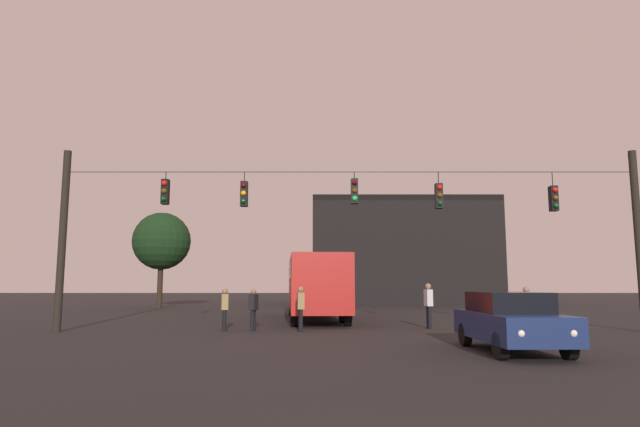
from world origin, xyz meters
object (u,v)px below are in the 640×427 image
(car_far_left, at_px, (314,297))
(car_near_right, at_px, (513,321))
(city_bus, at_px, (318,281))
(tree_left_silhouette, at_px, (165,241))
(pedestrian_crossing_right, at_px, (431,303))
(pedestrian_crossing_center, at_px, (303,306))
(pedestrian_trailing, at_px, (227,307))
(pedestrian_near_bus, at_px, (256,307))
(pedestrian_crossing_left, at_px, (530,307))

(car_far_left, bearing_deg, car_near_right, -78.41)
(city_bus, distance_m, tree_left_silhouette, 18.00)
(car_near_right, xyz_separation_m, pedestrian_crossing_right, (-0.62, 7.44, 0.21))
(car_near_right, xyz_separation_m, tree_left_silhouette, (-16.76, 26.12, 4.13))
(pedestrian_crossing_center, relative_size, pedestrian_trailing, 1.04)
(car_near_right, distance_m, pedestrian_near_bus, 9.78)
(pedestrian_crossing_center, relative_size, pedestrian_near_bus, 1.06)
(tree_left_silhouette, bearing_deg, pedestrian_crossing_right, -49.17)
(pedestrian_crossing_center, xyz_separation_m, pedestrian_near_bus, (-1.79, 0.40, -0.06))
(car_far_left, xyz_separation_m, pedestrian_near_bus, (-1.82, -20.83, 0.07))
(pedestrian_crossing_center, bearing_deg, tree_left_silhouette, 118.97)
(pedestrian_trailing, bearing_deg, city_bus, 62.58)
(pedestrian_crossing_center, bearing_deg, pedestrian_trailing, 174.17)
(car_far_left, distance_m, tree_left_silhouette, 11.96)
(tree_left_silhouette, bearing_deg, car_far_left, 5.66)
(pedestrian_crossing_left, xyz_separation_m, pedestrian_crossing_right, (-2.90, 2.59, 0.07))
(city_bus, relative_size, pedestrian_crossing_center, 6.77)
(car_far_left, bearing_deg, tree_left_silhouette, -174.34)
(pedestrian_crossing_center, distance_m, pedestrian_crossing_right, 5.20)
(car_far_left, xyz_separation_m, pedestrian_trailing, (-2.88, -20.94, 0.09))
(car_near_right, bearing_deg, car_far_left, 101.59)
(pedestrian_trailing, bearing_deg, pedestrian_crossing_right, 8.35)
(pedestrian_crossing_center, bearing_deg, car_near_right, -46.88)
(pedestrian_crossing_left, distance_m, tree_left_silhouette, 28.82)
(pedestrian_crossing_right, xyz_separation_m, tree_left_silhouette, (-16.14, 18.68, 3.92))
(pedestrian_crossing_right, bearing_deg, pedestrian_crossing_center, -163.89)
(pedestrian_trailing, height_order, tree_left_silhouette, tree_left_silhouette)
(pedestrian_crossing_center, height_order, pedestrian_near_bus, pedestrian_crossing_center)
(car_near_right, height_order, pedestrian_crossing_right, pedestrian_crossing_right)
(car_far_left, relative_size, pedestrian_trailing, 2.79)
(city_bus, relative_size, car_far_left, 2.54)
(pedestrian_near_bus, bearing_deg, city_bus, 70.25)
(pedestrian_near_bus, height_order, tree_left_silhouette, tree_left_silhouette)
(car_far_left, relative_size, pedestrian_crossing_left, 2.66)
(car_far_left, height_order, pedestrian_near_bus, pedestrian_near_bus)
(tree_left_silhouette, bearing_deg, pedestrian_near_bus, -64.64)
(car_near_right, height_order, pedestrian_crossing_left, pedestrian_crossing_left)
(pedestrian_crossing_left, distance_m, pedestrian_near_bus, 9.81)
(pedestrian_crossing_center, bearing_deg, pedestrian_crossing_right, 16.11)
(pedestrian_crossing_center, height_order, tree_left_silhouette, tree_left_silhouette)
(car_near_right, distance_m, pedestrian_crossing_center, 8.22)
(city_bus, bearing_deg, pedestrian_trailing, -117.42)
(car_near_right, bearing_deg, pedestrian_crossing_center, 133.12)
(pedestrian_crossing_left, xyz_separation_m, pedestrian_trailing, (-10.76, 1.43, -0.05))
(pedestrian_crossing_left, bearing_deg, city_bus, 133.36)
(car_far_left, height_order, pedestrian_crossing_right, pedestrian_crossing_right)
(car_near_right, bearing_deg, city_bus, 112.00)
(city_bus, distance_m, pedestrian_near_bus, 6.79)
(car_near_right, bearing_deg, tree_left_silhouette, 122.68)
(car_far_left, relative_size, pedestrian_near_bus, 2.82)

